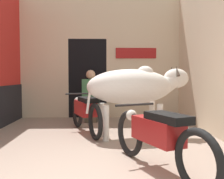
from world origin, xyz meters
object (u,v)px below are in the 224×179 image
Objects in this scene: plastic_stool at (101,112)px; shopkeeper_seated at (91,94)px; cow at (135,87)px; motorcycle_far at (85,111)px; motorcycle_near at (157,135)px.

shopkeeper_seated is at bearing -170.54° from plastic_stool.
cow is 1.13m from motorcycle_far.
motorcycle_far is at bearing -92.09° from shopkeeper_seated.
shopkeeper_seated reaches higher than plastic_stool.
plastic_stool is at bearing 76.90° from motorcycle_far.
motorcycle_near is 3.56m from shopkeeper_seated.
plastic_stool is (0.26, 0.04, -0.44)m from shopkeeper_seated.
cow is 1.85m from motorcycle_near.
motorcycle_near is at bearing -88.71° from cow.
cow reaches higher than shopkeeper_seated.
cow reaches higher than plastic_stool.
plastic_stool is (-0.68, 3.46, -0.20)m from motorcycle_near.
motorcycle_far is at bearing 114.92° from motorcycle_near.
motorcycle_far is 4.14× the size of plastic_stool.
shopkeeper_seated is at bearing 87.91° from motorcycle_far.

